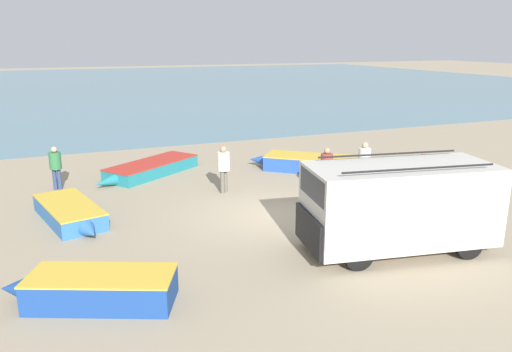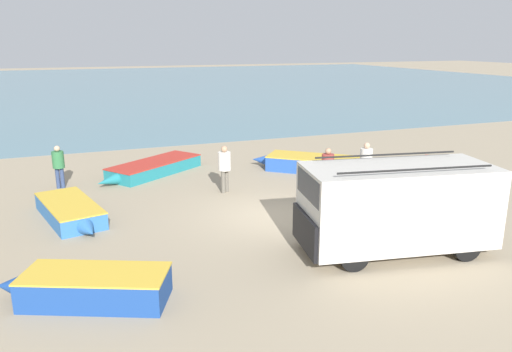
{
  "view_description": "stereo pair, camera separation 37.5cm",
  "coord_description": "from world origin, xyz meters",
  "px_view_note": "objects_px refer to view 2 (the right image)",
  "views": [
    {
      "loc": [
        -6.3,
        -13.63,
        5.4
      ],
      "look_at": [
        -0.1,
        1.34,
        1.0
      ],
      "focal_mm": 35.0,
      "sensor_mm": 36.0,
      "label": 1
    },
    {
      "loc": [
        -5.95,
        -13.77,
        5.4
      ],
      "look_at": [
        -0.1,
        1.34,
        1.0
      ],
      "focal_mm": 35.0,
      "sensor_mm": 36.0,
      "label": 2
    }
  ],
  "objects_px": {
    "fishing_rowboat_3": "(438,172)",
    "fishing_rowboat_4": "(153,168)",
    "fisherman_0": "(366,161)",
    "fisherman_2": "(224,165)",
    "fishing_rowboat_1": "(71,211)",
    "fisherman_3": "(58,163)",
    "parked_van": "(396,205)",
    "fisherman_1": "(328,167)",
    "fishing_rowboat_0": "(311,163)",
    "fishing_rowboat_2": "(88,287)"
  },
  "relations": [
    {
      "from": "fishing_rowboat_0",
      "to": "fisherman_3",
      "type": "distance_m",
      "value": 10.12
    },
    {
      "from": "fisherman_1",
      "to": "fisherman_0",
      "type": "bearing_deg",
      "value": 175.1
    },
    {
      "from": "fishing_rowboat_1",
      "to": "fishing_rowboat_3",
      "type": "bearing_deg",
      "value": 75.82
    },
    {
      "from": "fishing_rowboat_2",
      "to": "fisherman_0",
      "type": "height_order",
      "value": "fisherman_0"
    },
    {
      "from": "fisherman_0",
      "to": "fisherman_1",
      "type": "xyz_separation_m",
      "value": [
        -1.7,
        -0.12,
        -0.04
      ]
    },
    {
      "from": "parked_van",
      "to": "fisherman_0",
      "type": "bearing_deg",
      "value": -106.0
    },
    {
      "from": "fishing_rowboat_0",
      "to": "fishing_rowboat_4",
      "type": "distance_m",
      "value": 6.7
    },
    {
      "from": "parked_van",
      "to": "fishing_rowboat_1",
      "type": "height_order",
      "value": "parked_van"
    },
    {
      "from": "fishing_rowboat_4",
      "to": "fisherman_0",
      "type": "xyz_separation_m",
      "value": [
        7.17,
        -4.93,
        0.78
      ]
    },
    {
      "from": "fisherman_3",
      "to": "fisherman_1",
      "type": "bearing_deg",
      "value": 79.38
    },
    {
      "from": "fishing_rowboat_2",
      "to": "fisherman_1",
      "type": "xyz_separation_m",
      "value": [
        8.58,
        5.09,
        0.67
      ]
    },
    {
      "from": "fisherman_1",
      "to": "fisherman_3",
      "type": "relative_size",
      "value": 1.03
    },
    {
      "from": "fishing_rowboat_0",
      "to": "fishing_rowboat_3",
      "type": "distance_m",
      "value": 5.2
    },
    {
      "from": "fishing_rowboat_3",
      "to": "fishing_rowboat_4",
      "type": "bearing_deg",
      "value": 112.56
    },
    {
      "from": "fishing_rowboat_4",
      "to": "fishing_rowboat_1",
      "type": "bearing_deg",
      "value": 19.17
    },
    {
      "from": "fishing_rowboat_4",
      "to": "fisherman_0",
      "type": "relative_size",
      "value": 2.71
    },
    {
      "from": "fisherman_0",
      "to": "fishing_rowboat_1",
      "type": "bearing_deg",
      "value": -79.39
    },
    {
      "from": "fisherman_0",
      "to": "fishing_rowboat_0",
      "type": "bearing_deg",
      "value": -154.26
    },
    {
      "from": "fishing_rowboat_1",
      "to": "fisherman_2",
      "type": "xyz_separation_m",
      "value": [
        5.37,
        1.06,
        0.77
      ]
    },
    {
      "from": "parked_van",
      "to": "fisherman_3",
      "type": "distance_m",
      "value": 12.5
    },
    {
      "from": "fisherman_0",
      "to": "fishing_rowboat_3",
      "type": "bearing_deg",
      "value": 103.84
    },
    {
      "from": "parked_van",
      "to": "fisherman_1",
      "type": "distance_m",
      "value": 5.29
    },
    {
      "from": "fishing_rowboat_1",
      "to": "fishing_rowboat_3",
      "type": "relative_size",
      "value": 0.98
    },
    {
      "from": "fishing_rowboat_4",
      "to": "fisherman_2",
      "type": "bearing_deg",
      "value": 84.39
    },
    {
      "from": "fisherman_0",
      "to": "parked_van",
      "type": "bearing_deg",
      "value": -13.73
    },
    {
      "from": "fisherman_1",
      "to": "fishing_rowboat_0",
      "type": "bearing_deg",
      "value": -115.94
    },
    {
      "from": "fisherman_0",
      "to": "fisherman_3",
      "type": "height_order",
      "value": "fisherman_0"
    },
    {
      "from": "fisherman_0",
      "to": "fisherman_2",
      "type": "height_order",
      "value": "fisherman_0"
    },
    {
      "from": "fisherman_3",
      "to": "fishing_rowboat_4",
      "type": "bearing_deg",
      "value": 117.25
    },
    {
      "from": "fishing_rowboat_1",
      "to": "fishing_rowboat_4",
      "type": "xyz_separation_m",
      "value": [
        3.34,
        4.65,
        -0.01
      ]
    },
    {
      "from": "fishing_rowboat_0",
      "to": "fishing_rowboat_4",
      "type": "relative_size",
      "value": 0.92
    },
    {
      "from": "fishing_rowboat_2",
      "to": "fisherman_0",
      "type": "bearing_deg",
      "value": -129.35
    },
    {
      "from": "fishing_rowboat_3",
      "to": "fishing_rowboat_4",
      "type": "relative_size",
      "value": 0.89
    },
    {
      "from": "fishing_rowboat_0",
      "to": "fishing_rowboat_4",
      "type": "bearing_deg",
      "value": 23.74
    },
    {
      "from": "fishing_rowboat_1",
      "to": "fisherman_3",
      "type": "bearing_deg",
      "value": 170.7
    },
    {
      "from": "fisherman_0",
      "to": "fishing_rowboat_4",
      "type": "bearing_deg",
      "value": -112.36
    },
    {
      "from": "fishing_rowboat_0",
      "to": "fisherman_1",
      "type": "distance_m",
      "value": 3.39
    },
    {
      "from": "fisherman_1",
      "to": "fisherman_2",
      "type": "height_order",
      "value": "fisherman_2"
    },
    {
      "from": "fishing_rowboat_2",
      "to": "fishing_rowboat_4",
      "type": "height_order",
      "value": "fishing_rowboat_2"
    },
    {
      "from": "fishing_rowboat_1",
      "to": "fishing_rowboat_2",
      "type": "height_order",
      "value": "fishing_rowboat_2"
    },
    {
      "from": "fisherman_0",
      "to": "fisherman_1",
      "type": "height_order",
      "value": "fisherman_0"
    },
    {
      "from": "fishing_rowboat_3",
      "to": "fisherman_2",
      "type": "height_order",
      "value": "fisherman_2"
    },
    {
      "from": "fisherman_0",
      "to": "fisherman_2",
      "type": "distance_m",
      "value": 5.31
    },
    {
      "from": "parked_van",
      "to": "fishing_rowboat_4",
      "type": "xyz_separation_m",
      "value": [
        -4.58,
        10.26,
        -1.02
      ]
    },
    {
      "from": "fishing_rowboat_3",
      "to": "fisherman_2",
      "type": "relative_size",
      "value": 2.41
    },
    {
      "from": "fisherman_3",
      "to": "parked_van",
      "type": "bearing_deg",
      "value": 55.31
    },
    {
      "from": "fishing_rowboat_1",
      "to": "fisherman_0",
      "type": "height_order",
      "value": "fisherman_0"
    },
    {
      "from": "fishing_rowboat_3",
      "to": "fisherman_0",
      "type": "distance_m",
      "value": 3.63
    },
    {
      "from": "fishing_rowboat_1",
      "to": "fisherman_0",
      "type": "bearing_deg",
      "value": 75.01
    },
    {
      "from": "fisherman_1",
      "to": "fisherman_2",
      "type": "relative_size",
      "value": 0.97
    }
  ]
}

